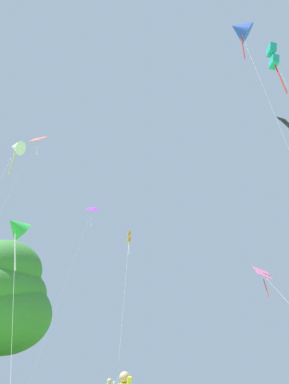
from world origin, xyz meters
The scene contains 9 objects.
kite_blue_delta centered at (2.61, 17.98, 28.76)m, with size 3.29×7.78×29.98m.
kite_red_high centered at (-16.23, 21.40, 20.40)m, with size 4.60×5.58×22.05m.
kite_green_small centered at (-11.19, 10.73, 8.36)m, with size 4.00×5.36×9.06m.
kite_white_distant centered at (-18.52, 22.37, 21.24)m, with size 2.32×10.78×22.11m.
kite_orange_box centered at (-9.16, 31.71, 15.07)m, with size 1.30×10.22×15.90m.
kite_purple_streamer centered at (-15.75, 39.39, 21.20)m, with size 3.27×9.98×23.00m.
kite_pink_low centered at (1.64, 17.30, 6.96)m, with size 3.28×7.33×7.84m.
kite_teal_box centered at (4.26, 16.04, 23.20)m, with size 2.49×5.62×24.44m.
tree_left_oak centered at (-15.01, 17.52, 6.32)m, with size 7.10×6.64×9.91m.
Camera 1 is at (-2.67, -5.70, 1.50)m, focal length 35.30 mm.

